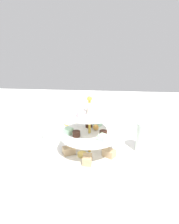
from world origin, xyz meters
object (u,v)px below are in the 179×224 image
object	(u,v)px
teacup_with_saucer	(70,128)
butter_knife_right	(108,128)
water_glass_tall_right	(144,137)
water_glass_mid_back	(38,155)
tiered_serving_stand	(90,139)
butter_knife_left	(116,201)
water_glass_short_left	(49,133)

from	to	relation	value
teacup_with_saucer	butter_knife_right	world-z (taller)	teacup_with_saucer
water_glass_tall_right	water_glass_mid_back	bearing A→B (deg)	-70.18
teacup_with_saucer	tiered_serving_stand	bearing A→B (deg)	30.51
water_glass_mid_back	butter_knife_left	bearing A→B (deg)	60.51
water_glass_tall_right	teacup_with_saucer	xyz separation A→B (m)	(-0.16, -0.35, -0.04)
water_glass_mid_back	water_glass_tall_right	bearing A→B (deg)	109.82
water_glass_tall_right	butter_knife_right	size ratio (longest dim) A/B	0.76
butter_knife_right	water_glass_short_left	bearing A→B (deg)	37.42
teacup_with_saucer	butter_knife_left	world-z (taller)	teacup_with_saucer
tiered_serving_stand	water_glass_tall_right	size ratio (longest dim) A/B	2.29
water_glass_mid_back	water_glass_short_left	bearing A→B (deg)	-174.27
water_glass_short_left	water_glass_mid_back	size ratio (longest dim) A/B	0.84
water_glass_short_left	water_glass_mid_back	world-z (taller)	water_glass_mid_back
teacup_with_saucer	butter_knife_right	size ratio (longest dim) A/B	0.53
tiered_serving_stand	water_glass_mid_back	world-z (taller)	tiered_serving_stand
water_glass_short_left	butter_knife_left	size ratio (longest dim) A/B	0.40
tiered_serving_stand	water_glass_mid_back	bearing A→B (deg)	-61.24
tiered_serving_stand	butter_knife_right	world-z (taller)	tiered_serving_stand
tiered_serving_stand	butter_knife_left	xyz separation A→B (m)	(0.26, 0.10, -0.07)
teacup_with_saucer	water_glass_short_left	bearing A→B (deg)	-38.92
tiered_serving_stand	water_glass_short_left	xyz separation A→B (m)	(-0.11, -0.20, -0.04)
tiered_serving_stand	water_glass_tall_right	bearing A→B (deg)	101.79
tiered_serving_stand	water_glass_short_left	world-z (taller)	tiered_serving_stand
teacup_with_saucer	water_glass_mid_back	world-z (taller)	water_glass_mid_back
water_glass_short_left	teacup_with_saucer	xyz separation A→B (m)	(-0.10, 0.08, -0.01)
tiered_serving_stand	water_glass_mid_back	distance (m)	0.21
water_glass_tall_right	water_glass_mid_back	distance (m)	0.43
tiered_serving_stand	butter_knife_right	xyz separation A→B (m)	(-0.27, 0.07, -0.07)
teacup_with_saucer	butter_knife_right	bearing A→B (deg)	107.47
water_glass_tall_right	butter_knife_left	distance (m)	0.34
tiered_serving_stand	water_glass_tall_right	world-z (taller)	tiered_serving_stand
butter_knife_right	butter_knife_left	bearing A→B (deg)	100.35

